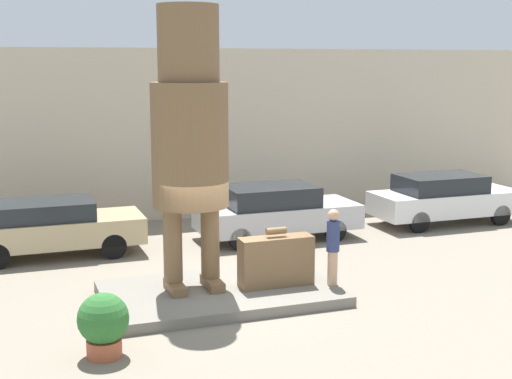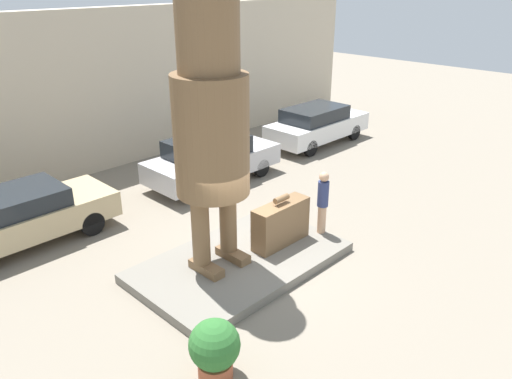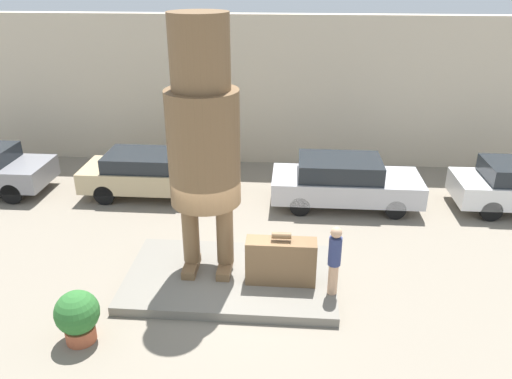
{
  "view_description": "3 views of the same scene",
  "coord_description": "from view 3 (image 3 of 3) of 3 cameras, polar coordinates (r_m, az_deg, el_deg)",
  "views": [
    {
      "loc": [
        -4.13,
        -13.7,
        4.89
      ],
      "look_at": [
        0.71,
        -0.24,
        2.32
      ],
      "focal_mm": 50.0,
      "sensor_mm": 36.0,
      "label": 1
    },
    {
      "loc": [
        -6.87,
        -7.24,
        6.25
      ],
      "look_at": [
        0.53,
        0.01,
        1.78
      ],
      "focal_mm": 35.0,
      "sensor_mm": 36.0,
      "label": 2
    },
    {
      "loc": [
        1.34,
        -9.73,
        6.8
      ],
      "look_at": [
        0.58,
        0.16,
        2.33
      ],
      "focal_mm": 35.0,
      "sensor_mm": 36.0,
      "label": 3
    }
  ],
  "objects": [
    {
      "name": "ground_plane",
      "position": [
        11.95,
        -2.9,
        -10.48
      ],
      "size": [
        60.0,
        60.0,
        0.0
      ],
      "primitive_type": "plane",
      "color": "gray"
    },
    {
      "name": "pedestal",
      "position": [
        11.89,
        -2.91,
        -10.05
      ],
      "size": [
        4.85,
        2.92,
        0.22
      ],
      "color": "slate",
      "rests_on": "ground_plane"
    },
    {
      "name": "building_backdrop",
      "position": [
        18.39,
        0.1,
        11.21
      ],
      "size": [
        28.0,
        0.6,
        5.3
      ],
      "color": "beige",
      "rests_on": "ground_plane"
    },
    {
      "name": "statue_figure",
      "position": [
        10.64,
        -6.06,
        6.6
      ],
      "size": [
        1.56,
        1.56,
        5.78
      ],
      "color": "brown",
      "rests_on": "pedestal"
    },
    {
      "name": "giant_suitcase",
      "position": [
        11.3,
        2.86,
        -8.16
      ],
      "size": [
        1.57,
        0.49,
        1.26
      ],
      "color": "brown",
      "rests_on": "pedestal"
    },
    {
      "name": "tourist",
      "position": [
        10.84,
        8.96,
        -7.73
      ],
      "size": [
        0.28,
        0.28,
        1.64
      ],
      "color": "tan",
      "rests_on": "pedestal"
    },
    {
      "name": "parked_car_tan",
      "position": [
        16.22,
        -11.75,
        1.89
      ],
      "size": [
        4.5,
        1.77,
        1.43
      ],
      "color": "tan",
      "rests_on": "ground_plane"
    },
    {
      "name": "parked_car_silver",
      "position": [
        15.44,
        10.02,
        0.95
      ],
      "size": [
        4.49,
        1.84,
        1.51
      ],
      "color": "#B7B7BC",
      "rests_on": "ground_plane"
    },
    {
      "name": "planter_pot",
      "position": [
        10.56,
        -19.72,
        -13.39
      ],
      "size": [
        0.87,
        0.87,
        1.11
      ],
      "color": "#AD5638",
      "rests_on": "ground_plane"
    }
  ]
}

